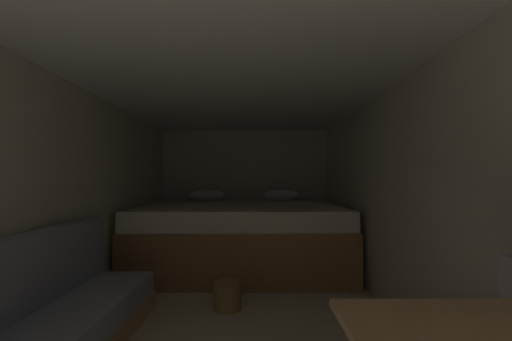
{
  "coord_description": "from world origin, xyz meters",
  "views": [
    {
      "loc": [
        0.19,
        -0.46,
        1.15
      ],
      "look_at": [
        0.19,
        2.54,
        1.25
      ],
      "focal_mm": 21.59,
      "sensor_mm": 36.0,
      "label": 1
    }
  ],
  "objects": [
    {
      "name": "wall_back",
      "position": [
        0.0,
        4.63,
        0.98
      ],
      "size": [
        2.8,
        0.05,
        1.97
      ],
      "primitive_type": "cube",
      "color": "beige",
      "rests_on": "ground"
    },
    {
      "name": "bed",
      "position": [
        0.0,
        3.65,
        0.42
      ],
      "size": [
        2.58,
        1.84,
        1.01
      ],
      "color": "olive",
      "rests_on": "ground"
    },
    {
      "name": "wall_left",
      "position": [
        -1.37,
        1.94,
        0.98
      ],
      "size": [
        0.05,
        5.33,
        1.97
      ],
      "primitive_type": "cube",
      "color": "beige",
      "rests_on": "ground"
    },
    {
      "name": "wall_right",
      "position": [
        1.37,
        1.94,
        0.98
      ],
      "size": [
        0.05,
        5.33,
        1.97
      ],
      "primitive_type": "cube",
      "color": "beige",
      "rests_on": "ground"
    },
    {
      "name": "ground_plane",
      "position": [
        0.0,
        1.94,
        0.0
      ],
      "size": [
        7.33,
        7.33,
        0.0
      ],
      "primitive_type": "plane",
      "color": "beige"
    },
    {
      "name": "ceiling_slab",
      "position": [
        0.0,
        1.94,
        1.99
      ],
      "size": [
        2.8,
        5.33,
        0.05
      ],
      "primitive_type": "cube",
      "color": "white",
      "rests_on": "wall_left"
    },
    {
      "name": "wicker_basket",
      "position": [
        -0.07,
        2.33,
        0.12
      ],
      "size": [
        0.26,
        0.26,
        0.24
      ],
      "color": "olive",
      "rests_on": "ground"
    }
  ]
}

